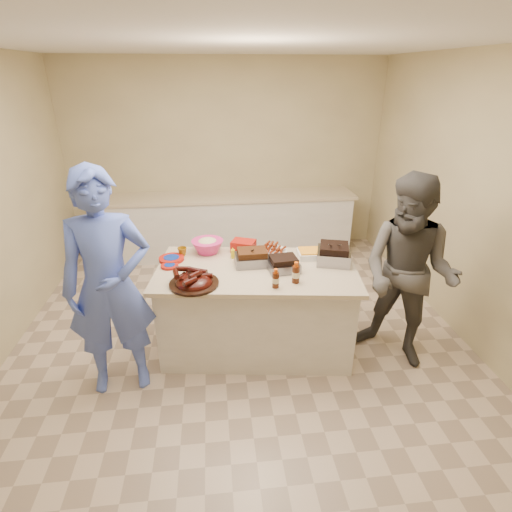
{
  "coord_description": "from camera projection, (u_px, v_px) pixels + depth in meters",
  "views": [
    {
      "loc": [
        -0.22,
        -3.32,
        2.48
      ],
      "look_at": [
        0.15,
        -0.04,
        0.96
      ],
      "focal_mm": 28.0,
      "sensor_mm": 36.0,
      "label": 1
    }
  ],
  "objects": [
    {
      "name": "room",
      "position": [
        241.0,
        341.0,
        4.06
      ],
      "size": [
        4.5,
        5.0,
        2.7
      ],
      "primitive_type": null,
      "color": "tan",
      "rests_on": "ground"
    },
    {
      "name": "back_counter",
      "position": [
        229.0,
        225.0,
        5.85
      ],
      "size": [
        3.6,
        0.64,
        0.9
      ],
      "primitive_type": null,
      "color": "silver",
      "rests_on": "ground"
    },
    {
      "name": "island",
      "position": [
        257.0,
        345.0,
        3.99
      ],
      "size": [
        1.93,
        1.18,
        0.86
      ],
      "primitive_type": null,
      "rotation": [
        0.0,
        0.0,
        -0.13
      ],
      "color": "silver",
      "rests_on": "ground"
    },
    {
      "name": "rib_platter",
      "position": [
        194.0,
        285.0,
        3.35
      ],
      "size": [
        0.53,
        0.53,
        0.17
      ],
      "primitive_type": null,
      "rotation": [
        0.0,
        0.0,
        -0.32
      ],
      "color": "#390B06",
      "rests_on": "island"
    },
    {
      "name": "pulled_pork_tray",
      "position": [
        252.0,
        264.0,
        3.7
      ],
      "size": [
        0.32,
        0.24,
        0.09
      ],
      "primitive_type": "cube",
      "rotation": [
        0.0,
        0.0,
        0.03
      ],
      "color": "#47230F",
      "rests_on": "island"
    },
    {
      "name": "brisket_tray",
      "position": [
        283.0,
        270.0,
        3.59
      ],
      "size": [
        0.29,
        0.25,
        0.08
      ],
      "primitive_type": "cube",
      "rotation": [
        0.0,
        0.0,
        0.11
      ],
      "color": "black",
      "rests_on": "island"
    },
    {
      "name": "roasting_pan",
      "position": [
        333.0,
        262.0,
        3.75
      ],
      "size": [
        0.37,
        0.37,
        0.12
      ],
      "primitive_type": "cube",
      "rotation": [
        0.0,
        0.0,
        -0.28
      ],
      "color": "gray",
      "rests_on": "island"
    },
    {
      "name": "coleslaw_bowl",
      "position": [
        208.0,
        252.0,
        3.95
      ],
      "size": [
        0.35,
        0.35,
        0.21
      ],
      "primitive_type": null,
      "rotation": [
        0.0,
        0.0,
        -0.13
      ],
      "color": "#D02773",
      "rests_on": "island"
    },
    {
      "name": "sausage_plate",
      "position": [
        274.0,
        251.0,
        3.97
      ],
      "size": [
        0.36,
        0.36,
        0.04
      ],
      "primitive_type": "cylinder",
      "rotation": [
        0.0,
        0.0,
        -0.48
      ],
      "color": "silver",
      "rests_on": "island"
    },
    {
      "name": "mac_cheese_dish",
      "position": [
        313.0,
        257.0,
        3.86
      ],
      "size": [
        0.3,
        0.22,
        0.08
      ],
      "primitive_type": "cube",
      "rotation": [
        0.0,
        0.0,
        -0.03
      ],
      "color": "#FFA722",
      "rests_on": "island"
    },
    {
      "name": "bbq_bottle_a",
      "position": [
        275.0,
        287.0,
        3.31
      ],
      "size": [
        0.06,
        0.06,
        0.17
      ],
      "primitive_type": "cylinder",
      "rotation": [
        0.0,
        0.0,
        -0.13
      ],
      "color": "#3E1809",
      "rests_on": "island"
    },
    {
      "name": "bbq_bottle_b",
      "position": [
        295.0,
        282.0,
        3.39
      ],
      "size": [
        0.07,
        0.07,
        0.19
      ],
      "primitive_type": "cylinder",
      "rotation": [
        0.0,
        0.0,
        -0.13
      ],
      "color": "#3E1809",
      "rests_on": "island"
    },
    {
      "name": "mustard_bottle",
      "position": [
        233.0,
        258.0,
        3.83
      ],
      "size": [
        0.05,
        0.05,
        0.11
      ],
      "primitive_type": "cylinder",
      "rotation": [
        0.0,
        0.0,
        -0.13
      ],
      "color": "yellow",
      "rests_on": "island"
    },
    {
      "name": "sauce_bowl",
      "position": [
        242.0,
        262.0,
        3.75
      ],
      "size": [
        0.14,
        0.06,
        0.14
      ],
      "primitive_type": "imported",
      "rotation": [
        0.0,
        0.0,
        -0.13
      ],
      "color": "silver",
      "rests_on": "island"
    },
    {
      "name": "plate_stack_large",
      "position": [
        172.0,
        260.0,
        3.79
      ],
      "size": [
        0.27,
        0.27,
        0.03
      ],
      "primitive_type": "cylinder",
      "rotation": [
        0.0,
        0.0,
        -0.13
      ],
      "color": "#9B130B",
      "rests_on": "island"
    },
    {
      "name": "plate_stack_small",
      "position": [
        170.0,
        267.0,
        3.65
      ],
      "size": [
        0.18,
        0.18,
        0.02
      ],
      "primitive_type": "cylinder",
      "rotation": [
        0.0,
        0.0,
        -0.13
      ],
      "color": "#9B130B",
      "rests_on": "island"
    },
    {
      "name": "plastic_cup",
      "position": [
        183.0,
        256.0,
        3.88
      ],
      "size": [
        0.1,
        0.09,
        0.09
      ],
      "primitive_type": "imported",
      "rotation": [
        0.0,
        0.0,
        -0.13
      ],
      "color": "#845407",
      "rests_on": "island"
    },
    {
      "name": "basket_stack",
      "position": [
        244.0,
        251.0,
        3.98
      ],
      "size": [
        0.27,
        0.24,
        0.11
      ],
      "primitive_type": "cube",
      "rotation": [
        0.0,
        0.0,
        -0.39
      ],
      "color": "#9B130B",
      "rests_on": "island"
    },
    {
      "name": "guest_blue",
      "position": [
        126.0,
        381.0,
        3.53
      ],
      "size": [
        0.95,
        1.98,
        0.46
      ],
      "primitive_type": "imported",
      "rotation": [
        0.0,
        0.0,
        0.14
      ],
      "color": "#5069D8",
      "rests_on": "ground"
    },
    {
      "name": "guest_gray",
      "position": [
        394.0,
        355.0,
        3.85
      ],
      "size": [
        1.86,
        1.85,
        0.67
      ],
      "primitive_type": "imported",
      "rotation": [
        0.0,
        0.0,
        -0.79
      ],
      "color": "#504C48",
      "rests_on": "ground"
    }
  ]
}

